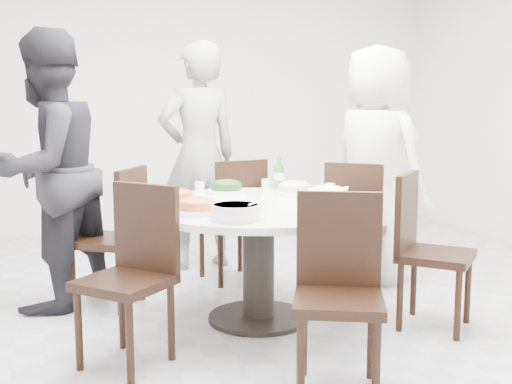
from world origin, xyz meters
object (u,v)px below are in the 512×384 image
object	(u,v)px
soup_bowl	(236,212)
diner_right	(376,164)
chair_s	(339,296)
beverage_bottle	(279,174)
chair_sw	(124,278)
dining_table	(258,263)
diner_middle	(198,156)
diner_left	(47,171)
chair_n	(231,220)
chair_se	(436,252)
rice_bowl	(327,203)
chair_nw	(107,237)
chair_ne	(358,224)

from	to	relation	value
soup_bowl	diner_right	bearing A→B (deg)	37.14
chair_s	beverage_bottle	bearing A→B (deg)	104.56
chair_sw	soup_bowl	size ratio (longest dim) A/B	3.44
dining_table	diner_middle	bearing A→B (deg)	92.50
diner_middle	beverage_bottle	size ratio (longest dim) A/B	7.61
diner_right	diner_left	size ratio (longest dim) A/B	0.97
dining_table	diner_middle	xyz separation A→B (m)	(-0.06, 1.41, 0.56)
dining_table	chair_n	size ratio (longest dim) A/B	1.58
chair_se	diner_right	bearing A→B (deg)	36.69
rice_bowl	chair_n	bearing A→B (deg)	97.88
chair_nw	soup_bowl	world-z (taller)	chair_nw
chair_se	soup_bowl	xyz separation A→B (m)	(-1.27, -0.00, 0.32)
dining_table	chair_se	world-z (taller)	chair_se
chair_ne	chair_n	bearing A→B (deg)	9.58
dining_table	beverage_bottle	world-z (taller)	beverage_bottle
chair_sw	diner_left	size ratio (longest dim) A/B	0.51
chair_sw	rice_bowl	world-z (taller)	chair_sw
diner_right	beverage_bottle	distance (m)	0.85
diner_middle	chair_ne	bearing A→B (deg)	128.63
chair_ne	soup_bowl	bearing A→B (deg)	76.27
chair_s	chair_sw	bearing A→B (deg)	170.11
dining_table	diner_right	distance (m)	1.42
dining_table	diner_left	xyz separation A→B (m)	(-1.25, 0.68, 0.55)
chair_n	chair_se	bearing A→B (deg)	111.81
diner_middle	soup_bowl	xyz separation A→B (m)	(-0.22, -1.86, -0.14)
rice_bowl	soup_bowl	bearing A→B (deg)	-177.28
chair_nw	chair_sw	distance (m)	1.04
chair_nw	chair_s	bearing A→B (deg)	61.50
chair_ne	chair_se	xyz separation A→B (m)	(0.06, -0.93, 0.00)
chair_se	diner_left	bearing A→B (deg)	108.29
chair_ne	diner_right	distance (m)	0.51
chair_n	diner_right	world-z (taller)	diner_right
chair_sw	diner_left	xyz separation A→B (m)	(-0.36, 1.13, 0.45)
chair_s	rice_bowl	size ratio (longest dim) A/B	3.38
chair_ne	diner_middle	xyz separation A→B (m)	(-1.00, 0.93, 0.46)
chair_s	diner_middle	bearing A→B (deg)	116.73
dining_table	chair_s	size ratio (longest dim) A/B	1.58
diner_right	beverage_bottle	xyz separation A→B (m)	(-0.84, -0.14, -0.03)
chair_sw	chair_ne	bearing A→B (deg)	73.60
dining_table	rice_bowl	bearing A→B (deg)	-57.21
chair_ne	chair_s	distance (m)	1.79
chair_ne	diner_left	bearing A→B (deg)	33.44
chair_nw	beverage_bottle	size ratio (longest dim) A/B	3.88
chair_n	diner_right	xyz separation A→B (m)	(1.07, -0.32, 0.43)
chair_se	rice_bowl	xyz separation A→B (m)	(-0.72, 0.03, 0.34)
dining_table	chair_sw	distance (m)	1.00
beverage_bottle	chair_se	bearing A→B (deg)	-54.39
soup_bowl	dining_table	bearing A→B (deg)	58.45
chair_ne	chair_nw	bearing A→B (deg)	35.14
chair_ne	chair_s	bearing A→B (deg)	99.11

